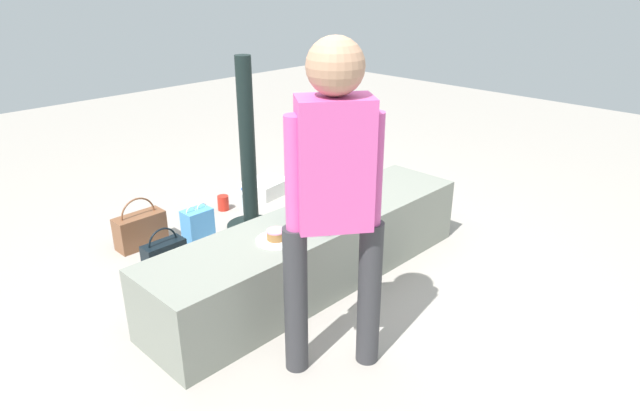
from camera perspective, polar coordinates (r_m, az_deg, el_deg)
name	(u,v)px	position (r m, az deg, el deg)	size (l,w,h in m)	color
ground_plane	(316,281)	(3.44, -0.45, -7.76)	(12.00, 12.00, 0.00)	#9F988E
concrete_ledge	(316,250)	(3.33, -0.46, -4.64)	(2.20, 0.51, 0.42)	gray
child_seated	(312,186)	(3.13, -0.85, 1.99)	(0.28, 0.32, 0.48)	#1B1740
adult_standing	(334,185)	(2.33, 1.47, 2.11)	(0.39, 0.34, 1.54)	#313235
cake_plate	(276,237)	(2.97, -4.54, -3.31)	(0.22, 0.22, 0.07)	white
gift_bag	(198,228)	(3.86, -12.47, -2.29)	(0.19, 0.13, 0.31)	#4C99E0
railing_post	(249,167)	(3.93, -7.39, 3.94)	(0.36, 0.36, 1.26)	black
water_bottle_near_gift	(244,201)	(4.36, -7.88, 0.43)	(0.07, 0.07, 0.21)	silver
party_cup_red	(223,203)	(4.45, -9.96, 0.27)	(0.09, 0.09, 0.12)	red
cake_box_white	(266,187)	(4.72, -5.57, 1.93)	(0.34, 0.29, 0.12)	white
handbag_black_leather	(164,255)	(3.64, -15.76, -4.95)	(0.27, 0.12, 0.29)	black
handbag_brown_canvas	(140,229)	(3.99, -18.06, -2.36)	(0.34, 0.14, 0.36)	brown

